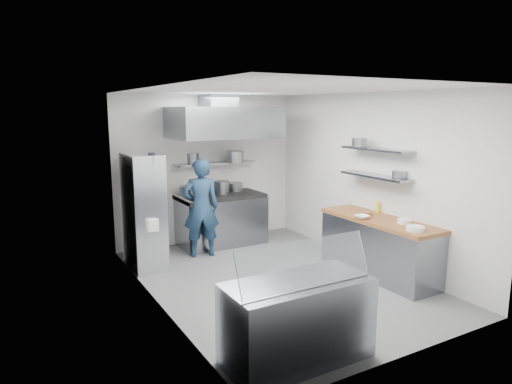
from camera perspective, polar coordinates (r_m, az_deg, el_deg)
floor at (r=7.01m, az=2.47°, el=-10.89°), size 5.00×5.00×0.00m
ceiling at (r=6.54m, az=2.67°, el=12.65°), size 5.00×5.00×0.00m
wall_back at (r=8.82m, az=-6.12°, el=2.87°), size 3.60×2.80×0.02m
wall_front at (r=4.75m, az=18.87°, el=-4.02°), size 3.60×2.80×0.02m
wall_left at (r=5.89m, az=-12.44°, el=-1.01°), size 2.80×5.00×0.02m
wall_right at (r=7.73m, az=13.94°, el=1.58°), size 2.80×5.00×0.02m
gas_range at (r=8.68m, az=-4.34°, el=-3.61°), size 1.60×0.80×0.90m
cooktop at (r=8.58m, az=-4.38°, el=-0.49°), size 1.57×0.78×0.06m
stock_pot_left at (r=8.41m, az=-8.55°, el=0.10°), size 0.30×0.30×0.20m
stock_pot_mid at (r=8.64m, az=-4.38°, el=0.59°), size 0.31×0.31×0.24m
stock_pot_right at (r=8.92m, az=-2.57°, el=0.66°), size 0.29×0.29×0.16m
over_range_shelf at (r=8.70m, az=-5.11°, el=3.58°), size 1.60×0.30×0.04m
shelf_pot_a at (r=8.72m, az=-7.95°, el=4.27°), size 0.25×0.25×0.18m
shelf_pot_b at (r=8.61m, az=-2.64°, el=4.41°), size 0.32×0.32×0.22m
extractor_hood at (r=8.27m, az=-3.98°, el=8.67°), size 1.90×1.15×0.55m
hood_duct at (r=8.47m, az=-4.69°, el=11.27°), size 0.55×0.55×0.24m
red_firebox at (r=8.35m, az=-13.85°, el=2.35°), size 0.22×0.10×0.26m
chef at (r=7.91m, az=-6.89°, el=-1.97°), size 0.71×0.56×1.72m
wire_rack at (r=7.52m, az=-13.87°, el=-2.34°), size 0.50×0.90×1.85m
rack_bin_a at (r=7.14m, az=-12.86°, el=-4.00°), size 0.16×0.20×0.18m
rack_bin_b at (r=7.29m, az=-13.64°, el=0.29°), size 0.14×0.18×0.16m
rack_jar at (r=7.01m, az=-12.89°, el=4.06°), size 0.11×0.11×0.18m
knife_strip at (r=5.03m, az=-9.17°, el=-1.07°), size 0.04×0.55×0.05m
prep_counter_base at (r=7.31m, az=15.02°, el=-6.86°), size 0.62×2.00×0.84m
prep_counter_top at (r=7.19m, az=15.19°, el=-3.42°), size 0.65×2.04×0.06m
plate_stack_a at (r=6.61m, az=19.29°, el=-4.31°), size 0.25×0.25×0.06m
plate_stack_b at (r=6.97m, az=18.04°, el=-3.50°), size 0.20×0.20×0.06m
copper_pan at (r=7.29m, az=13.75°, el=-2.68°), size 0.15×0.15×0.06m
squeeze_bottle at (r=7.56m, az=14.99°, el=-1.82°), size 0.06×0.06×0.18m
mixing_bowl at (r=7.09m, az=13.09°, el=-3.05°), size 0.22×0.22×0.05m
wall_shelf_lower at (r=7.39m, az=14.67°, el=1.95°), size 0.30×1.30×0.04m
wall_shelf_upper at (r=7.35m, az=14.81°, el=5.19°), size 0.30×1.30×0.04m
shelf_pot_c at (r=7.16m, az=17.49°, el=2.11°), size 0.22×0.22×0.10m
shelf_pot_d at (r=7.51m, az=12.79°, el=6.07°), size 0.24×0.24×0.14m
display_case at (r=4.80m, az=5.17°, el=-15.75°), size 1.50×0.70×0.85m
display_glass at (r=4.46m, az=6.20°, el=-8.85°), size 1.47×0.19×0.42m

